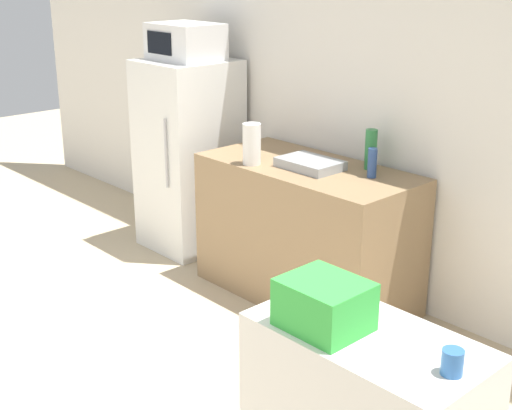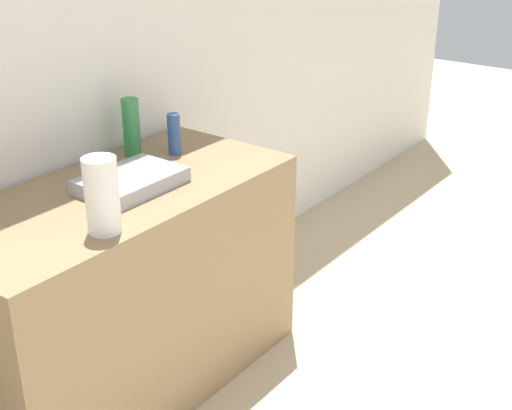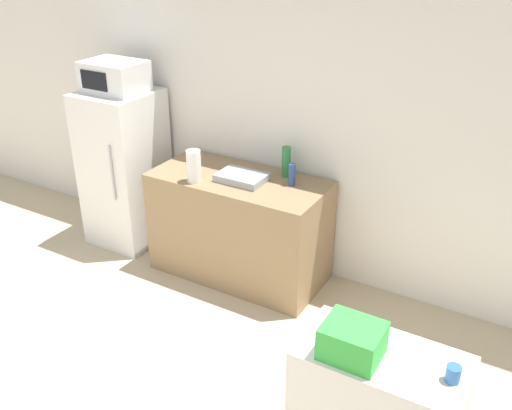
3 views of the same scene
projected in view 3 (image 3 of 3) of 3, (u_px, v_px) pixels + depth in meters
The scene contains 10 objects.
wall_back at pixel (254, 121), 4.97m from camera, with size 8.00×0.06×2.60m, color white.
refrigerator at pixel (125, 168), 5.44m from camera, with size 0.64×0.68×1.49m.
microwave at pixel (115, 76), 5.04m from camera, with size 0.53×0.40×0.27m.
counter at pixel (239, 227), 4.98m from camera, with size 1.50×0.71×0.93m, color #937551.
sink_basin at pixel (242, 177), 4.71m from camera, with size 0.40×0.28×0.06m, color #9EA3A8.
bottle_tall at pixel (286, 162), 4.75m from camera, with size 0.08×0.08×0.26m, color #2D7F42.
bottle_short at pixel (292, 174), 4.60m from camera, with size 0.06×0.06×0.19m, color #2D4C8C.
basket at pixel (352, 341), 2.61m from camera, with size 0.27×0.23×0.17m, color green.
jar at pixel (453, 374), 2.48m from camera, with size 0.07×0.07×0.08m, color #336BB2.
paper_towel_roll at pixel (194, 166), 4.64m from camera, with size 0.12×0.12×0.27m, color white.
Camera 3 is at (2.41, -1.05, 2.87)m, focal length 40.00 mm.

